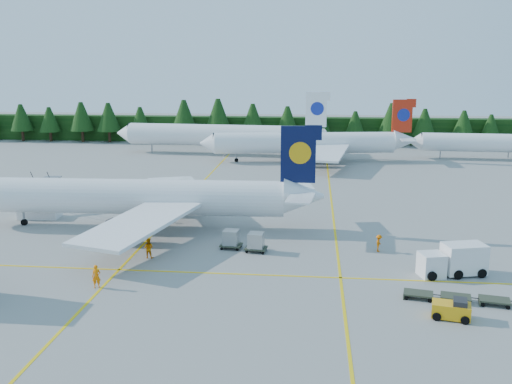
# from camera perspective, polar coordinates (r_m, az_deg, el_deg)

# --- Properties ---
(ground) EXTENTS (320.00, 320.00, 0.00)m
(ground) POSITION_cam_1_polar(r_m,az_deg,el_deg) (56.69, 2.08, -6.17)
(ground) COLOR #959690
(ground) RESTS_ON ground
(taxi_stripe_a) EXTENTS (0.25, 120.00, 0.01)m
(taxi_stripe_a) POSITION_cam_1_polar(r_m,az_deg,el_deg) (77.76, -7.29, -1.04)
(taxi_stripe_a) COLOR yellow
(taxi_stripe_a) RESTS_ON ground
(taxi_stripe_b) EXTENTS (0.25, 120.00, 0.01)m
(taxi_stripe_b) POSITION_cam_1_polar(r_m,az_deg,el_deg) (75.83, 7.60, -1.40)
(taxi_stripe_b) COLOR yellow
(taxi_stripe_b) RESTS_ON ground
(taxi_stripe_cross) EXTENTS (80.00, 0.25, 0.01)m
(taxi_stripe_cross) POSITION_cam_1_polar(r_m,az_deg,el_deg) (51.06, 1.63, -8.33)
(taxi_stripe_cross) COLOR yellow
(taxi_stripe_cross) RESTS_ON ground
(treeline_hedge) EXTENTS (220.00, 4.00, 6.00)m
(treeline_hedge) POSITION_cam_1_polar(r_m,az_deg,el_deg) (136.45, 4.36, 6.20)
(treeline_hedge) COLOR black
(treeline_hedge) RESTS_ON ground
(airliner_navy) EXTENTS (40.53, 33.34, 11.78)m
(airliner_navy) POSITION_cam_1_polar(r_m,az_deg,el_deg) (66.24, -12.77, -0.52)
(airliner_navy) COLOR white
(airliner_navy) RESTS_ON ground
(airliner_red) EXTENTS (40.35, 32.98, 11.77)m
(airliner_red) POSITION_cam_1_polar(r_m,az_deg,el_deg) (109.41, 4.51, 4.89)
(airliner_red) COLOR white
(airliner_red) RESTS_ON ground
(airliner_far_left) EXTENTS (44.29, 7.47, 12.87)m
(airliner_far_left) POSITION_cam_1_polar(r_m,az_deg,el_deg) (118.75, -4.52, 5.74)
(airliner_far_left) COLOR white
(airliner_far_left) RESTS_ON ground
(airliner_far_right) EXTENTS (36.40, 5.08, 10.58)m
(airliner_far_right) POSITION_cam_1_polar(r_m,az_deg,el_deg) (121.00, 23.01, 4.56)
(airliner_far_right) COLOR white
(airliner_far_right) RESTS_ON ground
(airstairs) EXTENTS (4.90, 6.65, 4.28)m
(airstairs) POSITION_cam_1_polar(r_m,az_deg,el_deg) (74.48, -20.70, -1.65)
(airstairs) COLOR white
(airstairs) RESTS_ON ground
(service_truck) EXTENTS (6.16, 3.49, 2.81)m
(service_truck) POSITION_cam_1_polar(r_m,az_deg,el_deg) (53.57, 19.05, -6.45)
(service_truck) COLOR silver
(service_truck) RESTS_ON ground
(baggage_tug) EXTENTS (2.98, 2.01, 1.46)m
(baggage_tug) POSITION_cam_1_polar(r_m,az_deg,el_deg) (45.07, 19.03, -11.03)
(baggage_tug) COLOR orange
(baggage_tug) RESTS_ON ground
(dolly_train) EXTENTS (13.88, 3.27, 0.13)m
(dolly_train) POSITION_cam_1_polar(r_m,az_deg,el_deg) (48.69, 22.76, -9.90)
(dolly_train) COLOR #313829
(dolly_train) RESTS_ON ground
(uld_pair) EXTENTS (4.89, 2.60, 1.63)m
(uld_pair) POSITION_cam_1_polar(r_m,az_deg,el_deg) (57.35, -1.26, -4.79)
(uld_pair) COLOR #313829
(uld_pair) RESTS_ON ground
(crew_a) EXTENTS (0.82, 0.65, 1.97)m
(crew_a) POSITION_cam_1_polar(r_m,az_deg,el_deg) (49.87, -15.67, -8.14)
(crew_a) COLOR orange
(crew_a) RESTS_ON ground
(crew_b) EXTENTS (1.02, 0.83, 1.98)m
(crew_b) POSITION_cam_1_polar(r_m,az_deg,el_deg) (56.10, -10.70, -5.53)
(crew_b) COLOR orange
(crew_b) RESTS_ON ground
(crew_c) EXTENTS (0.68, 0.83, 1.74)m
(crew_c) POSITION_cam_1_polar(r_m,az_deg,el_deg) (58.25, 12.19, -5.03)
(crew_c) COLOR #D95E04
(crew_c) RESTS_ON ground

